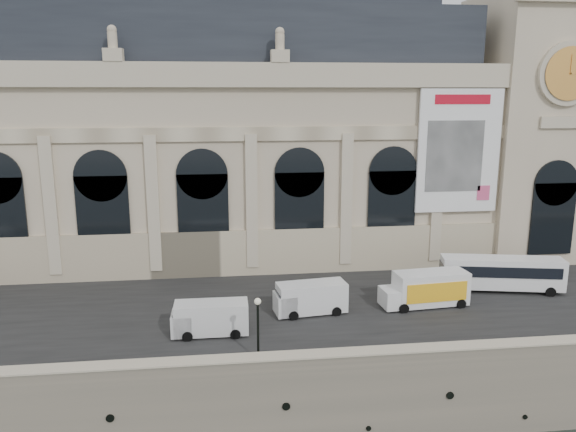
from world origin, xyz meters
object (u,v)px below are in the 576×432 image
object	(u,v)px
bus_right	(502,273)
lamp_right	(258,330)
van_c	(307,298)
box_truck	(426,289)
van_b	(207,319)

from	to	relation	value
bus_right	lamp_right	size ratio (longest dim) A/B	2.46
van_c	box_truck	size ratio (longest dim) A/B	0.80
van_b	box_truck	xyz separation A→B (m)	(19.71, 3.87, 0.23)
van_b	box_truck	world-z (taller)	box_truck
van_b	lamp_right	world-z (taller)	lamp_right
box_truck	lamp_right	size ratio (longest dim) A/B	1.70
box_truck	bus_right	bearing A→B (deg)	18.04
van_b	lamp_right	size ratio (longest dim) A/B	1.27
van_b	lamp_right	distance (m)	6.31
bus_right	van_c	distance (m)	20.01
box_truck	van_c	bearing A→B (deg)	-177.28
van_c	lamp_right	world-z (taller)	lamp_right
van_b	van_c	world-z (taller)	van_c
bus_right	van_b	distance (m)	29.20
van_b	van_c	size ratio (longest dim) A/B	0.94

